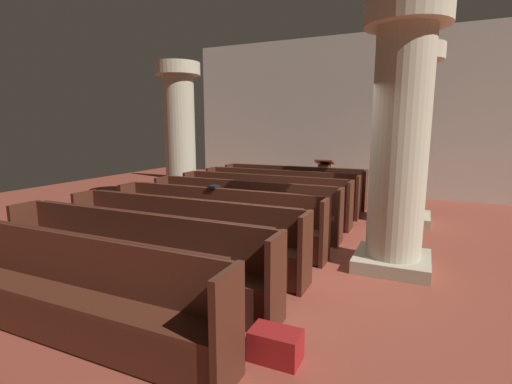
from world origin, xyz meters
name	(u,v)px	position (x,y,z in m)	size (l,w,h in m)	color
ground_plane	(277,257)	(0.00, 0.00, 0.00)	(19.20, 19.20, 0.00)	brown
back_wall	(354,116)	(0.00, 6.08, 2.25)	(10.00, 0.16, 4.50)	beige
pew_row_0	(293,184)	(-1.09, 3.91, 0.50)	(3.66, 0.47, 0.95)	#4C2316
pew_row_1	(279,190)	(-1.09, 2.95, 0.50)	(3.66, 0.46, 0.95)	#4C2316
pew_row_2	(263,197)	(-1.09, 1.99, 0.50)	(3.66, 0.46, 0.95)	#4C2316
pew_row_3	(243,206)	(-1.09, 1.03, 0.50)	(3.66, 0.47, 0.95)	#4C2316
pew_row_4	(216,217)	(-1.09, 0.07, 0.50)	(3.66, 0.46, 0.95)	#4C2316
pew_row_5	(181,232)	(-1.09, -0.89, 0.50)	(3.66, 0.46, 0.95)	#4C2316
pew_row_6	(133,253)	(-1.09, -1.85, 0.50)	(3.66, 0.47, 0.95)	#4C2316
pew_row_7	(59,284)	(-1.09, -2.81, 0.50)	(3.66, 0.46, 0.95)	#4C2316
pillar_aisle_side	(409,133)	(1.60, 3.09, 1.82)	(1.10, 1.10, 3.49)	tan
pillar_far_side	(180,132)	(-3.74, 2.83, 1.82)	(1.10, 1.10, 3.49)	tan
pillar_aisle_rear	(400,137)	(1.60, 0.30, 1.82)	(1.07, 1.07, 3.49)	tan
lectern	(324,182)	(-0.53, 4.87, 0.45)	(0.48, 0.45, 1.08)	#492215
hymn_book	(214,187)	(-1.24, 0.25, 0.97)	(0.14, 0.18, 0.04)	black
kneeler_box_red	(276,345)	(0.89, -2.35, 0.13)	(0.43, 0.26, 0.26)	maroon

